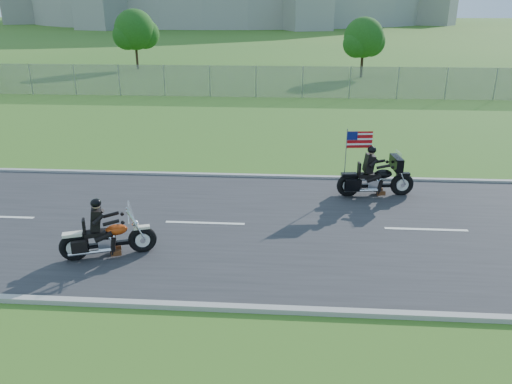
{
  "coord_description": "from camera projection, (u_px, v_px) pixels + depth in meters",
  "views": [
    {
      "loc": [
        0.29,
        -12.45,
        5.73
      ],
      "look_at": [
        -0.59,
        0.0,
        1.0
      ],
      "focal_mm": 35.0,
      "sensor_mm": 36.0,
      "label": 1
    }
  ],
  "objects": [
    {
      "name": "ground",
      "position": [
        277.0,
        226.0,
        13.66
      ],
      "size": [
        420.0,
        420.0,
        0.0
      ],
      "primitive_type": "plane",
      "color": "#265B1C",
      "rests_on": "ground"
    },
    {
      "name": "fence",
      "position": [
        210.0,
        81.0,
        32.29
      ],
      "size": [
        60.0,
        0.03,
        2.0
      ],
      "primitive_type": "cube",
      "color": "gray",
      "rests_on": "ground"
    },
    {
      "name": "tree_fence_near",
      "position": [
        364.0,
        40.0,
        40.22
      ],
      "size": [
        3.52,
        3.28,
        4.75
      ],
      "color": "#382316",
      "rests_on": "ground"
    },
    {
      "name": "curb_south",
      "position": [
        271.0,
        310.0,
        9.87
      ],
      "size": [
        120.0,
        0.18,
        0.12
      ],
      "primitive_type": "cube",
      "color": "#9E9B93",
      "rests_on": "ground"
    },
    {
      "name": "motorcycle_lead",
      "position": [
        107.0,
        239.0,
        11.86
      ],
      "size": [
        2.19,
        1.05,
        1.53
      ],
      "rotation": [
        0.0,
        0.0,
        0.34
      ],
      "color": "black",
      "rests_on": "ground"
    },
    {
      "name": "motorcycle_follow",
      "position": [
        375.0,
        179.0,
        15.61
      ],
      "size": [
        2.45,
        0.87,
        2.05
      ],
      "rotation": [
        0.0,
        0.0,
        0.12
      ],
      "color": "black",
      "rests_on": "ground"
    },
    {
      "name": "curb_north",
      "position": [
        281.0,
        177.0,
        17.42
      ],
      "size": [
        120.0,
        0.18,
        0.12
      ],
      "primitive_type": "cube",
      "color": "#9E9B93",
      "rests_on": "ground"
    },
    {
      "name": "tree_fence_mid",
      "position": [
        136.0,
        32.0,
        45.16
      ],
      "size": [
        3.96,
        3.69,
        5.3
      ],
      "color": "#382316",
      "rests_on": "ground"
    },
    {
      "name": "road",
      "position": [
        277.0,
        226.0,
        13.66
      ],
      "size": [
        120.0,
        8.0,
        0.04
      ],
      "primitive_type": "cube",
      "color": "#28282B",
      "rests_on": "ground"
    }
  ]
}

